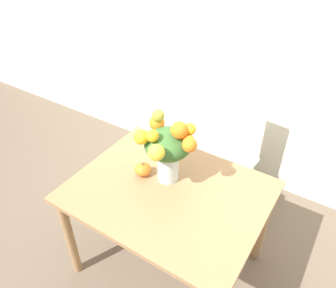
{
  "coord_description": "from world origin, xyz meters",
  "views": [
    {
      "loc": [
        0.78,
        -1.23,
        2.18
      ],
      "look_at": [
        -0.06,
        0.09,
        1.03
      ],
      "focal_mm": 35.0,
      "sensor_mm": 36.0,
      "label": 1
    }
  ],
  "objects": [
    {
      "name": "wall_back",
      "position": [
        0.0,
        1.27,
        1.35
      ],
      "size": [
        8.0,
        0.06,
        2.7
      ],
      "color": "silver",
      "rests_on": "ground_plane"
    },
    {
      "name": "dining_table",
      "position": [
        0.0,
        0.0,
        0.65
      ],
      "size": [
        1.18,
        0.93,
        0.76
      ],
      "color": "#9E754C",
      "rests_on": "ground_plane"
    },
    {
      "name": "ground_plane",
      "position": [
        0.0,
        0.0,
        0.0
      ],
      "size": [
        12.0,
        12.0,
        0.0
      ],
      "primitive_type": "plane",
      "color": "brown"
    },
    {
      "name": "pumpkin",
      "position": [
        -0.22,
        0.03,
        0.8
      ],
      "size": [
        0.11,
        0.11,
        0.1
      ],
      "color": "orange",
      "rests_on": "dining_table"
    },
    {
      "name": "dining_chair_near_window",
      "position": [
        0.07,
        0.84,
        0.51
      ],
      "size": [
        0.45,
        0.45,
        0.99
      ],
      "rotation": [
        0.0,
        0.0,
        -0.08
      ],
      "color": "silver",
      "rests_on": "ground_plane"
    },
    {
      "name": "flower_vase",
      "position": [
        -0.06,
        0.08,
        1.01
      ],
      "size": [
        0.38,
        0.36,
        0.45
      ],
      "color": "silver",
      "rests_on": "dining_table"
    }
  ]
}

